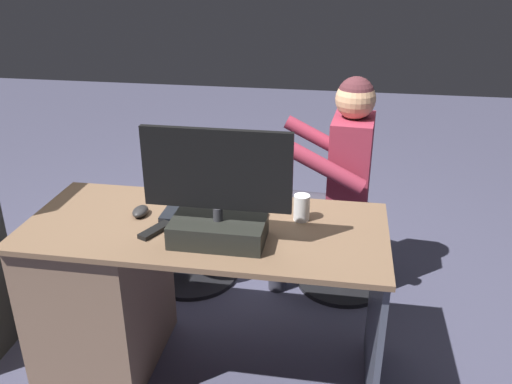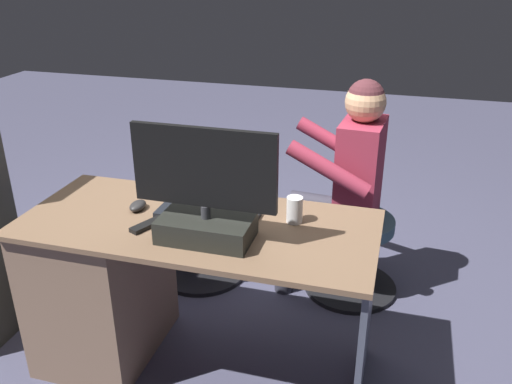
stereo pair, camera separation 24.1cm
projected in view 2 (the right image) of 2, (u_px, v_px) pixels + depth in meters
name	position (u px, v px, depth m)	size (l,w,h in m)	color
ground_plane	(228.00, 319.00, 2.75)	(10.00, 10.00, 0.00)	#44445B
desk	(120.00, 279.00, 2.39)	(1.44, 0.63, 0.73)	brown
monitor	(205.00, 204.00, 1.98)	(0.54, 0.20, 0.44)	black
keyboard	(207.00, 214.00, 2.20)	(0.42, 0.14, 0.02)	black
computer_mouse	(138.00, 206.00, 2.25)	(0.06, 0.10, 0.04)	#2A2929
cup	(295.00, 210.00, 2.14)	(0.06, 0.06, 0.11)	white
tv_remote	(148.00, 225.00, 2.12)	(0.04, 0.15, 0.02)	black
notebook_binder	(207.00, 226.00, 2.10)	(0.22, 0.30, 0.02)	beige
office_chair_teddy	(200.00, 234.00, 3.05)	(0.52, 0.52, 0.44)	black
teddy_bear	(199.00, 178.00, 2.92)	(0.24, 0.24, 0.34)	tan
visitor_chair	(353.00, 249.00, 2.90)	(0.50, 0.50, 0.44)	black
person	(344.00, 173.00, 2.73)	(0.53, 0.50, 1.17)	#992D43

